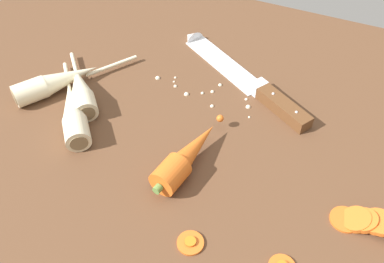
{
  "coord_description": "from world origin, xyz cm",
  "views": [
    {
      "loc": [
        19.03,
        -43.03,
        48.47
      ],
      "look_at": [
        0.0,
        -2.0,
        1.5
      ],
      "focal_mm": 38.4,
      "sensor_mm": 36.0,
      "label": 1
    }
  ],
  "objects_px": {
    "whole_carrot": "(186,157)",
    "carrot_slice_stray_mid": "(190,242)",
    "parsnip_front": "(81,91)",
    "parsnip_mid_right": "(73,112)",
    "parsnip_mid_left": "(57,82)",
    "chefs_knife": "(238,73)",
    "carrot_slice_stack": "(369,221)"
  },
  "relations": [
    {
      "from": "whole_carrot",
      "to": "carrot_slice_stack",
      "type": "distance_m",
      "value": 0.27
    },
    {
      "from": "parsnip_mid_right",
      "to": "carrot_slice_stray_mid",
      "type": "height_order",
      "value": "parsnip_mid_right"
    },
    {
      "from": "chefs_knife",
      "to": "parsnip_mid_right",
      "type": "relative_size",
      "value": 1.76
    },
    {
      "from": "chefs_knife",
      "to": "parsnip_mid_right",
      "type": "distance_m",
      "value": 0.31
    },
    {
      "from": "parsnip_mid_left",
      "to": "carrot_slice_stack",
      "type": "height_order",
      "value": "parsnip_mid_left"
    },
    {
      "from": "chefs_knife",
      "to": "parsnip_mid_right",
      "type": "xyz_separation_m",
      "value": [
        -0.2,
        -0.23,
        0.01
      ]
    },
    {
      "from": "parsnip_front",
      "to": "parsnip_mid_right",
      "type": "height_order",
      "value": "same"
    },
    {
      "from": "carrot_slice_stray_mid",
      "to": "parsnip_mid_left",
      "type": "bearing_deg",
      "value": 152.82
    },
    {
      "from": "parsnip_mid_left",
      "to": "parsnip_mid_right",
      "type": "xyz_separation_m",
      "value": [
        0.07,
        -0.05,
        0.0
      ]
    },
    {
      "from": "chefs_knife",
      "to": "carrot_slice_stray_mid",
      "type": "relative_size",
      "value": 8.94
    },
    {
      "from": "parsnip_mid_left",
      "to": "parsnip_front",
      "type": "bearing_deg",
      "value": -2.36
    },
    {
      "from": "chefs_knife",
      "to": "carrot_slice_stack",
      "type": "xyz_separation_m",
      "value": [
        0.27,
        -0.23,
        0.0
      ]
    },
    {
      "from": "parsnip_front",
      "to": "carrot_slice_stray_mid",
      "type": "height_order",
      "value": "parsnip_front"
    },
    {
      "from": "parsnip_front",
      "to": "chefs_knife",
      "type": "bearing_deg",
      "value": 38.45
    },
    {
      "from": "parsnip_front",
      "to": "carrot_slice_stack",
      "type": "height_order",
      "value": "parsnip_front"
    },
    {
      "from": "chefs_knife",
      "to": "parsnip_mid_left",
      "type": "distance_m",
      "value": 0.33
    },
    {
      "from": "whole_carrot",
      "to": "carrot_slice_stray_mid",
      "type": "relative_size",
      "value": 5.03
    },
    {
      "from": "parsnip_front",
      "to": "carrot_slice_stack",
      "type": "xyz_separation_m",
      "value": [
        0.5,
        -0.05,
        -0.01
      ]
    },
    {
      "from": "carrot_slice_stack",
      "to": "parsnip_mid_left",
      "type": "bearing_deg",
      "value": 174.56
    },
    {
      "from": "carrot_slice_stack",
      "to": "chefs_knife",
      "type": "bearing_deg",
      "value": 139.88
    },
    {
      "from": "parsnip_mid_left",
      "to": "carrot_slice_stray_mid",
      "type": "bearing_deg",
      "value": -27.18
    },
    {
      "from": "parsnip_mid_left",
      "to": "carrot_slice_stack",
      "type": "bearing_deg",
      "value": -5.44
    },
    {
      "from": "carrot_slice_stray_mid",
      "to": "chefs_knife",
      "type": "bearing_deg",
      "value": 100.75
    },
    {
      "from": "parsnip_mid_left",
      "to": "carrot_slice_stack",
      "type": "distance_m",
      "value": 0.55
    },
    {
      "from": "carrot_slice_stray_mid",
      "to": "carrot_slice_stack",
      "type": "bearing_deg",
      "value": 31.44
    },
    {
      "from": "carrot_slice_stack",
      "to": "carrot_slice_stray_mid",
      "type": "relative_size",
      "value": 2.8
    },
    {
      "from": "whole_carrot",
      "to": "parsnip_mid_left",
      "type": "xyz_separation_m",
      "value": [
        -0.28,
        0.06,
        -0.0
      ]
    },
    {
      "from": "carrot_slice_stack",
      "to": "parsnip_mid_right",
      "type": "bearing_deg",
      "value": -179.91
    },
    {
      "from": "whole_carrot",
      "to": "parsnip_mid_right",
      "type": "xyz_separation_m",
      "value": [
        -0.21,
        0.01,
        -0.0
      ]
    },
    {
      "from": "parsnip_front",
      "to": "parsnip_mid_right",
      "type": "distance_m",
      "value": 0.06
    },
    {
      "from": "parsnip_mid_left",
      "to": "whole_carrot",
      "type": "bearing_deg",
      "value": -12.23
    },
    {
      "from": "parsnip_front",
      "to": "parsnip_mid_left",
      "type": "relative_size",
      "value": 0.72
    }
  ]
}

